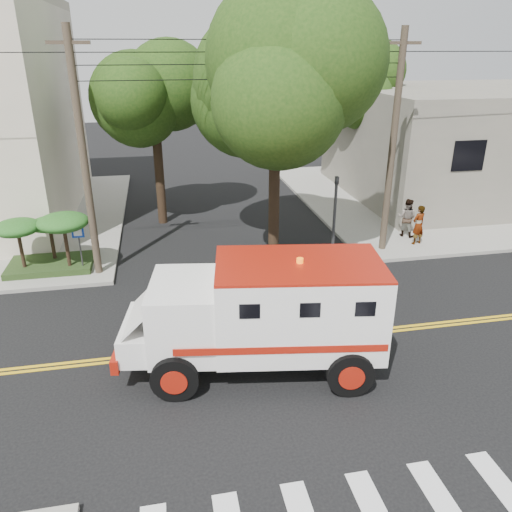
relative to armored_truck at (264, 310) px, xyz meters
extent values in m
plane|color=black|center=(0.52, 1.15, -1.81)|extent=(100.00, 100.00, 0.00)
cube|color=gray|center=(14.02, 14.65, -1.73)|extent=(17.00, 17.00, 0.15)
cube|color=slate|center=(15.52, 15.15, 1.34)|extent=(14.00, 12.00, 6.00)
cylinder|color=#382D23|center=(-5.08, 7.15, 2.69)|extent=(0.28, 0.28, 9.00)
cylinder|color=#382D23|center=(6.82, 7.35, 2.69)|extent=(0.28, 0.28, 9.00)
cylinder|color=black|center=(2.02, 7.65, 1.69)|extent=(0.44, 0.44, 7.00)
sphere|color=#1A380F|center=(2.02, 7.65, 5.19)|extent=(5.32, 5.32, 5.32)
sphere|color=#1A380F|center=(3.16, 6.89, 5.76)|extent=(4.56, 4.56, 4.56)
cylinder|color=black|center=(-2.48, 13.15, 0.99)|extent=(0.44, 0.44, 5.60)
sphere|color=#1A380F|center=(-2.48, 13.15, 3.79)|extent=(3.92, 3.92, 3.92)
sphere|color=#1A380F|center=(-1.64, 12.59, 4.21)|extent=(3.36, 3.36, 3.36)
cylinder|color=black|center=(9.02, 17.15, 1.17)|extent=(0.44, 0.44, 5.95)
sphere|color=#1A380F|center=(9.02, 17.15, 4.14)|extent=(4.20, 4.20, 4.20)
sphere|color=#1A380F|center=(9.92, 16.55, 4.59)|extent=(3.60, 3.60, 3.60)
cylinder|color=#3F3F42|center=(4.32, 6.75, -0.01)|extent=(0.12, 0.12, 3.60)
imported|color=#3F3F42|center=(4.32, 6.75, 1.34)|extent=(0.15, 0.18, 0.90)
cylinder|color=#3F3F42|center=(-5.68, 7.35, -0.81)|extent=(0.06, 0.06, 2.00)
cube|color=#0C33A5|center=(-5.68, 7.29, -0.01)|extent=(0.45, 0.03, 0.45)
cube|color=#1E3314|center=(-6.98, 7.95, -1.54)|extent=(3.20, 2.00, 0.24)
cylinder|color=black|center=(-7.88, 7.65, -0.66)|extent=(0.14, 0.14, 1.52)
ellipsoid|color=#215118|center=(-7.88, 7.65, 0.20)|extent=(1.73, 1.73, 0.60)
cylinder|color=black|center=(-6.88, 8.35, -0.74)|extent=(0.14, 0.14, 1.36)
ellipsoid|color=#215118|center=(-6.88, 8.35, 0.03)|extent=(1.55, 1.55, 0.54)
cylinder|color=black|center=(-6.18, 7.45, -0.58)|extent=(0.14, 0.14, 1.68)
ellipsoid|color=#215118|center=(-6.18, 7.45, 0.37)|extent=(1.91, 1.91, 0.66)
cube|color=white|center=(0.89, -0.14, 0.14)|extent=(4.66, 3.18, 2.33)
cube|color=white|center=(-2.07, 0.32, -0.09)|extent=(2.12, 2.68, 1.89)
cube|color=black|center=(-2.92, 0.45, 0.41)|extent=(0.35, 1.87, 0.78)
cube|color=white|center=(-3.22, 0.49, -0.64)|extent=(1.32, 2.34, 0.78)
cube|color=#9E180C|center=(-3.77, 0.58, -0.92)|extent=(0.56, 2.39, 0.39)
cube|color=#9E180C|center=(0.89, -0.14, 1.33)|extent=(4.66, 3.18, 0.07)
cylinder|color=black|center=(-2.47, -0.88, -1.20)|extent=(1.26, 0.54, 1.22)
cylinder|color=black|center=(-2.10, 1.58, -1.20)|extent=(1.26, 0.54, 1.22)
cylinder|color=black|center=(1.91, -1.55, -1.20)|extent=(1.26, 0.54, 1.22)
cylinder|color=black|center=(2.29, 0.91, -1.20)|extent=(1.26, 0.54, 1.22)
imported|color=gray|center=(8.54, 7.56, -0.77)|extent=(0.75, 0.61, 1.77)
imported|color=gray|center=(8.51, 8.59, -0.77)|extent=(1.09, 1.08, 1.77)
camera|label=1|loc=(-2.46, -11.40, 6.49)|focal=35.00mm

